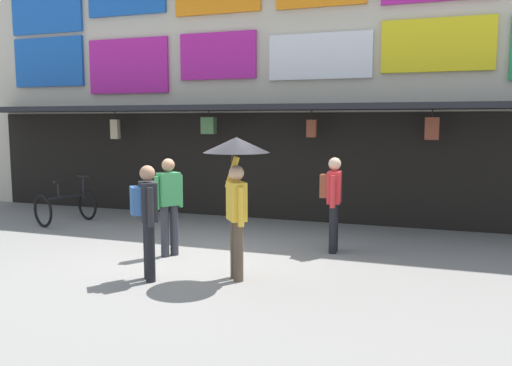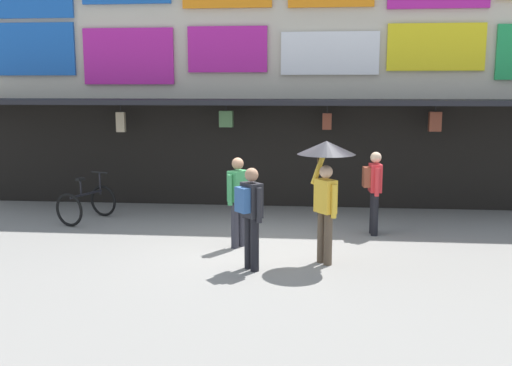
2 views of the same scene
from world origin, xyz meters
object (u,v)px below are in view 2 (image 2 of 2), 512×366
object	(u,v)px
pedestrian_in_yellow	(238,197)
pedestrian_in_red	(250,211)
pedestrian_in_blue	(374,187)
bicycle_parked	(87,204)
pedestrian_with_umbrella	(326,167)

from	to	relation	value
pedestrian_in_yellow	pedestrian_in_red	xyz separation A→B (m)	(0.37, -1.34, 0.04)
pedestrian_in_blue	pedestrian_in_yellow	size ratio (longest dim) A/B	1.00
bicycle_parked	pedestrian_in_red	xyz separation A→B (m)	(3.98, -3.12, 0.59)
bicycle_parked	pedestrian_in_blue	bearing A→B (deg)	-5.53
pedestrian_in_blue	pedestrian_in_yellow	xyz separation A→B (m)	(-2.59, -1.18, -0.04)
pedestrian_in_blue	bicycle_parked	bearing A→B (deg)	174.47
pedestrian_in_blue	pedestrian_in_yellow	bearing A→B (deg)	-155.53
pedestrian_in_yellow	pedestrian_in_blue	bearing A→B (deg)	24.47
pedestrian_with_umbrella	pedestrian_in_red	bearing A→B (deg)	-159.04
bicycle_parked	pedestrian_in_red	world-z (taller)	pedestrian_in_red
pedestrian_with_umbrella	pedestrian_in_red	world-z (taller)	pedestrian_with_umbrella
pedestrian_with_umbrella	pedestrian_in_yellow	size ratio (longest dim) A/B	1.24
pedestrian_with_umbrella	pedestrian_in_blue	size ratio (longest dim) A/B	1.24
pedestrian_in_blue	pedestrian_in_yellow	distance (m)	2.84
bicycle_parked	pedestrian_in_red	bearing A→B (deg)	-38.08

